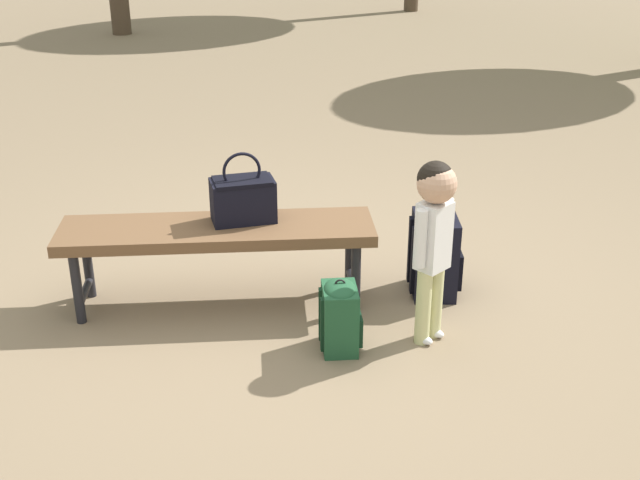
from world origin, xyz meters
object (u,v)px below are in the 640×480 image
(park_bench, at_px, (217,236))
(child_standing, at_px, (434,225))
(backpack_small, at_px, (340,314))
(handbag, at_px, (243,198))
(backpack_large, at_px, (435,249))

(park_bench, xyz_separation_m, child_standing, (1.10, -0.13, 0.21))
(backpack_small, bearing_deg, child_standing, 23.49)
(park_bench, relative_size, child_standing, 1.81)
(handbag, distance_m, child_standing, 1.01)
(park_bench, bearing_deg, backpack_large, 18.47)
(child_standing, bearing_deg, backpack_large, 91.47)
(handbag, height_order, backpack_small, handbag)
(backpack_large, distance_m, backpack_small, 0.78)
(handbag, bearing_deg, backpack_large, 15.52)
(handbag, xyz_separation_m, child_standing, (0.98, -0.22, 0.03))
(backpack_large, bearing_deg, backpack_small, -120.28)
(handbag, xyz_separation_m, backpack_large, (0.97, 0.27, -0.32))
(backpack_large, relative_size, backpack_small, 1.37)
(child_standing, distance_m, backpack_small, 0.61)
(backpack_large, bearing_deg, park_bench, -161.53)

